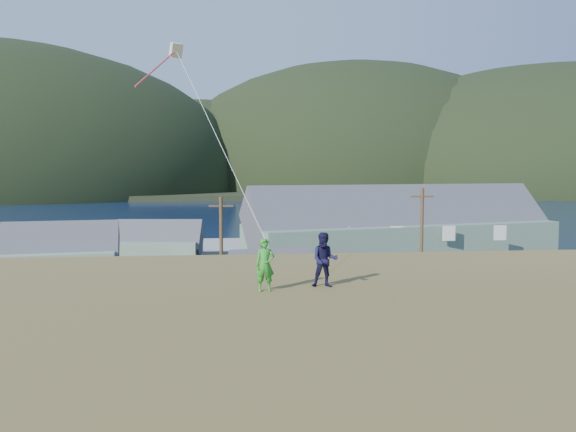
% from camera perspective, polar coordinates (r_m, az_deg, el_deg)
% --- Properties ---
extents(ground, '(900.00, 900.00, 0.00)m').
position_cam_1_polar(ground, '(37.28, -2.75, -12.07)').
color(ground, '#0A1638').
rests_on(ground, ground).
extents(grass_strip, '(110.00, 8.00, 0.10)m').
position_cam_1_polar(grass_strip, '(35.36, -2.58, -12.91)').
color(grass_strip, '#4C3D19').
rests_on(grass_strip, ground).
extents(waterfront_lot, '(72.00, 36.00, 0.12)m').
position_cam_1_polar(waterfront_lot, '(53.77, -3.68, -6.86)').
color(waterfront_lot, '#28282B').
rests_on(waterfront_lot, ground).
extents(wharf, '(26.00, 14.00, 0.90)m').
position_cam_1_polar(wharf, '(76.49, -8.79, -3.22)').
color(wharf, gray).
rests_on(wharf, ground).
extents(far_shore, '(900.00, 320.00, 2.00)m').
position_cam_1_polar(far_shore, '(365.83, -5.39, 2.94)').
color(far_shore, black).
rests_on(far_shore, ground).
extents(far_hills, '(760.00, 265.00, 143.00)m').
position_cam_1_polar(far_hills, '(317.40, 1.10, 2.91)').
color(far_hills, black).
rests_on(far_hills, ground).
extents(lodge, '(33.29, 16.71, 11.28)m').
position_cam_1_polar(lodge, '(57.87, 11.58, -1.84)').
color(lodge, slate).
rests_on(lodge, waterfront_lot).
extents(shed_palegreen_near, '(10.98, 7.82, 7.39)m').
position_cam_1_polar(shed_palegreen_near, '(55.00, -22.10, -4.05)').
color(shed_palegreen_near, gray).
rests_on(shed_palegreen_near, waterfront_lot).
extents(shed_white, '(7.70, 6.01, 5.42)m').
position_cam_1_polar(shed_white, '(44.87, -1.50, -6.46)').
color(shed_white, beige).
rests_on(shed_white, waterfront_lot).
extents(shed_palegreen_far, '(10.03, 6.34, 6.41)m').
position_cam_1_polar(shed_palegreen_far, '(64.56, -12.97, -2.90)').
color(shed_palegreen_far, gray).
rests_on(shed_palegreen_far, waterfront_lot).
extents(utility_poles, '(31.16, 0.24, 9.43)m').
position_cam_1_polar(utility_poles, '(37.71, -8.33, -4.61)').
color(utility_poles, '#47331E').
rests_on(utility_poles, waterfront_lot).
extents(parked_cars, '(19.72, 12.69, 1.57)m').
position_cam_1_polar(parked_cars, '(57.78, -14.43, -5.41)').
color(parked_cars, '#A6A7AB').
rests_on(parked_cars, waterfront_lot).
extents(kite_flyer_green, '(0.57, 0.40, 1.52)m').
position_cam_1_polar(kite_flyer_green, '(16.15, -2.36, -4.99)').
color(kite_flyer_green, '#299127').
rests_on(kite_flyer_green, hillside).
extents(kite_flyer_navy, '(0.87, 0.72, 1.63)m').
position_cam_1_polar(kite_flyer_navy, '(16.73, 3.75, -4.47)').
color(kite_flyer_navy, '#151335').
rests_on(kite_flyer_navy, hillside).
extents(kite_rig, '(2.18, 3.78, 10.13)m').
position_cam_1_polar(kite_rig, '(23.11, -11.48, 15.71)').
color(kite_rig, beige).
rests_on(kite_rig, ground).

